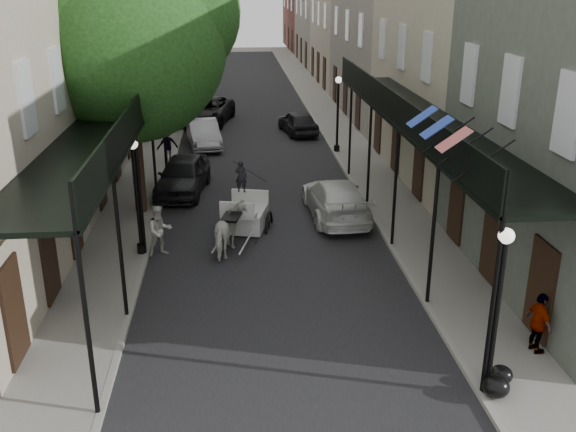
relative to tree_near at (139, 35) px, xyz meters
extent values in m
plane|color=gray|center=(4.20, -10.18, -6.49)|extent=(140.00, 140.00, 0.00)
cube|color=black|center=(4.20, 9.82, -6.48)|extent=(8.00, 90.00, 0.01)
cube|color=gray|center=(-0.80, 9.82, -6.43)|extent=(2.20, 90.00, 0.12)
cube|color=gray|center=(9.20, 9.82, -6.43)|extent=(2.20, 90.00, 0.12)
cube|color=#AEA18B|center=(-4.40, 19.82, -1.24)|extent=(5.00, 80.00, 10.50)
cube|color=gray|center=(12.80, 19.82, -1.24)|extent=(5.00, 80.00, 10.50)
cube|color=black|center=(-0.80, -3.18, -2.49)|extent=(2.20, 18.00, 0.12)
cube|color=black|center=(0.25, -3.18, -1.99)|extent=(0.06, 18.00, 1.00)
cylinder|color=black|center=(0.20, -12.18, -4.37)|extent=(0.10, 0.10, 4.00)
cylinder|color=black|center=(0.20, -4.18, -4.37)|extent=(0.10, 0.10, 4.00)
cylinder|color=black|center=(0.20, 3.82, -4.37)|extent=(0.10, 0.10, 4.00)
cube|color=black|center=(9.20, -3.18, -2.49)|extent=(2.20, 18.00, 0.12)
cube|color=black|center=(8.15, -3.18, -1.99)|extent=(0.06, 18.00, 1.00)
cylinder|color=black|center=(8.20, -12.18, -4.37)|extent=(0.10, 0.10, 4.00)
cylinder|color=black|center=(8.20, -4.18, -4.37)|extent=(0.10, 0.10, 4.00)
cylinder|color=black|center=(8.20, 3.82, -4.37)|extent=(0.10, 0.10, 4.00)
cylinder|color=#382619|center=(-0.40, -0.18, -3.57)|extent=(0.44, 0.44, 5.60)
sphere|color=#174114|center=(-0.40, -0.18, -0.29)|extent=(6.80, 6.80, 6.80)
sphere|color=#174114|center=(0.96, 0.42, 0.71)|extent=(5.10, 5.10, 5.10)
cylinder|color=#382619|center=(-0.40, 13.82, -3.85)|extent=(0.44, 0.44, 5.04)
sphere|color=#174114|center=(-0.40, 13.82, -0.91)|extent=(6.00, 6.00, 6.00)
sphere|color=#174114|center=(0.80, 14.42, -0.01)|extent=(4.50, 4.50, 4.50)
cylinder|color=black|center=(8.30, -12.18, -6.22)|extent=(0.28, 0.28, 0.30)
cylinder|color=black|center=(8.30, -12.18, -4.67)|extent=(0.12, 0.12, 3.40)
sphere|color=white|center=(8.30, -12.18, -2.82)|extent=(0.32, 0.32, 0.32)
cylinder|color=black|center=(0.10, -4.18, -6.22)|extent=(0.28, 0.28, 0.30)
cylinder|color=black|center=(0.10, -4.18, -4.67)|extent=(0.12, 0.12, 3.40)
sphere|color=white|center=(0.10, -4.18, -2.82)|extent=(0.32, 0.32, 0.32)
cylinder|color=black|center=(8.30, 7.82, -6.22)|extent=(0.28, 0.28, 0.30)
cylinder|color=black|center=(8.30, 7.82, -4.67)|extent=(0.12, 0.12, 3.40)
sphere|color=white|center=(8.30, 7.82, -2.82)|extent=(0.32, 0.32, 0.32)
imported|color=silver|center=(2.94, -4.18, -5.69)|extent=(1.29, 2.04, 1.59)
torus|color=black|center=(2.85, -1.27, -5.89)|extent=(0.38, 1.23, 1.25)
torus|color=black|center=(4.39, -1.65, -5.89)|extent=(0.38, 1.23, 1.25)
torus|color=black|center=(2.71, -2.63, -6.18)|extent=(0.22, 0.64, 0.65)
torus|color=black|center=(3.87, -2.91, -6.18)|extent=(0.22, 0.64, 0.65)
cube|color=silver|center=(3.57, -1.64, -5.47)|extent=(1.73, 2.01, 0.68)
cube|color=silver|center=(3.33, -2.63, -4.99)|extent=(1.25, 0.80, 0.12)
cube|color=silver|center=(3.27, -2.86, -4.70)|extent=(1.15, 0.37, 0.48)
imported|color=black|center=(3.33, -2.63, -4.39)|extent=(0.45, 0.35, 1.09)
imported|color=beige|center=(0.70, -4.12, -5.66)|extent=(0.99, 0.90, 1.65)
imported|color=gray|center=(0.00, 6.80, -5.56)|extent=(1.17, 0.88, 1.61)
imported|color=gray|center=(10.00, -10.81, -5.62)|extent=(0.50, 0.93, 1.50)
imported|color=black|center=(1.01, 2.18, -5.73)|extent=(2.38, 4.65, 1.52)
imported|color=#96979B|center=(1.60, 9.78, -5.80)|extent=(2.08, 4.38, 1.39)
imported|color=black|center=(1.60, 15.52, -5.72)|extent=(3.64, 5.93, 1.54)
imported|color=silver|center=(6.80, -1.18, -5.78)|extent=(2.18, 4.95, 1.41)
imported|color=black|center=(6.80, 12.27, -5.82)|extent=(2.23, 4.15, 1.34)
ellipsoid|color=black|center=(8.40, -12.38, -6.13)|extent=(0.56, 0.56, 0.48)
ellipsoid|color=black|center=(8.70, -11.93, -6.17)|extent=(0.49, 0.49, 0.40)
camera|label=1|loc=(3.08, -23.21, 1.88)|focal=40.00mm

